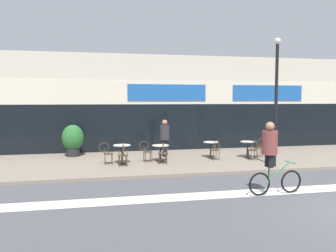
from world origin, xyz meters
name	(u,v)px	position (x,y,z in m)	size (l,w,h in m)	color
sidewalk_slab	(239,158)	(0.00, 7.25, 0.06)	(40.00, 5.50, 0.12)	gray
storefront_facade	(207,104)	(0.00, 11.96, 2.52)	(40.00, 4.06, 5.05)	beige
bike_lane_stripe	(307,189)	(0.00, 2.16, 0.00)	(36.00, 0.70, 0.01)	silver
bistro_table_0	(122,150)	(-5.37, 6.79, 0.68)	(0.72, 0.72, 0.78)	black
bistro_table_1	(161,150)	(-3.73, 6.96, 0.62)	(0.73, 0.73, 0.70)	black
bistro_table_2	(211,146)	(-1.33, 7.39, 0.63)	(0.66, 0.66, 0.72)	black
bistro_table_3	(248,146)	(0.31, 7.05, 0.65)	(0.65, 0.65, 0.75)	black
cafe_chair_0_near	(123,154)	(-5.37, 6.16, 0.64)	(0.42, 0.59, 0.90)	#4C3823
cafe_chair_0_side	(107,152)	(-6.00, 6.78, 0.64)	(0.58, 0.40, 0.90)	#4C3823
cafe_chair_1_near	(163,152)	(-3.73, 6.33, 0.64)	(0.44, 0.59, 0.90)	#4C3823
cafe_chair_1_side	(146,150)	(-4.35, 6.95, 0.64)	(0.59, 0.44, 0.90)	#4C3823
cafe_chair_2_near	(216,148)	(-1.32, 6.77, 0.64)	(0.45, 0.60, 0.90)	#4C3823
cafe_chair_3_near	(254,148)	(0.31, 6.43, 0.64)	(0.40, 0.57, 0.90)	#4C3823
cafe_chair_3_side	(260,146)	(0.93, 7.05, 0.64)	(0.59, 0.42, 0.90)	#4C3823
planter_pot	(73,139)	(-7.50, 9.05, 0.91)	(1.00, 1.00, 1.47)	#232326
lamp_post	(276,93)	(0.50, 5.01, 3.02)	(0.26, 0.26, 5.00)	black
cyclist_0	(271,153)	(-1.41, 1.88, 1.24)	(1.74, 0.54, 2.13)	black
pedestrian_near_end	(165,135)	(-3.33, 8.09, 1.14)	(0.45, 0.45, 1.71)	black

